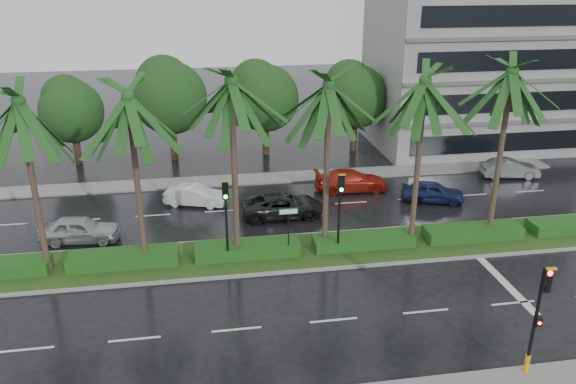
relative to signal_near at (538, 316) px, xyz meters
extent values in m
plane|color=black|center=(-6.00, 9.39, -2.50)|extent=(120.00, 120.00, 0.00)
cube|color=slate|center=(-6.00, 21.39, -2.44)|extent=(40.00, 2.00, 0.12)
cube|color=gray|center=(-6.00, 10.39, -2.43)|extent=(36.00, 4.00, 0.14)
cube|color=#274316|center=(-6.00, 10.39, -2.36)|extent=(35.60, 3.70, 0.02)
cube|color=#134416|center=(-15.00, 10.39, -2.05)|extent=(5.20, 1.40, 0.60)
cube|color=#134416|center=(-9.00, 10.39, -2.05)|extent=(5.20, 1.40, 0.60)
cube|color=#134416|center=(-3.00, 10.39, -2.05)|extent=(5.20, 1.40, 0.60)
cube|color=#134416|center=(3.00, 10.39, -2.05)|extent=(5.20, 1.40, 0.60)
cube|color=#134416|center=(9.00, 10.39, -2.05)|extent=(5.20, 1.40, 0.60)
cube|color=silver|center=(-22.00, 16.39, -2.50)|extent=(2.00, 0.12, 0.01)
cube|color=silver|center=(-18.00, 4.39, -2.50)|extent=(2.00, 0.12, 0.01)
cube|color=silver|center=(-18.00, 16.39, -2.50)|extent=(2.00, 0.12, 0.01)
cube|color=silver|center=(-14.00, 4.39, -2.50)|extent=(2.00, 0.12, 0.01)
cube|color=silver|center=(-14.00, 16.39, -2.50)|extent=(2.00, 0.12, 0.01)
cube|color=silver|center=(-10.00, 4.39, -2.50)|extent=(2.00, 0.12, 0.01)
cube|color=silver|center=(-10.00, 16.39, -2.50)|extent=(2.00, 0.12, 0.01)
cube|color=silver|center=(-6.00, 4.39, -2.50)|extent=(2.00, 0.12, 0.01)
cube|color=silver|center=(-6.00, 16.39, -2.50)|extent=(2.00, 0.12, 0.01)
cube|color=silver|center=(-2.00, 4.39, -2.50)|extent=(2.00, 0.12, 0.01)
cube|color=silver|center=(-2.00, 16.39, -2.50)|extent=(2.00, 0.12, 0.01)
cube|color=silver|center=(2.00, 4.39, -2.50)|extent=(2.00, 0.12, 0.01)
cube|color=silver|center=(2.00, 16.39, -2.50)|extent=(2.00, 0.12, 0.01)
cube|color=silver|center=(6.00, 16.39, -2.50)|extent=(2.00, 0.12, 0.01)
cube|color=silver|center=(10.00, 16.39, -2.50)|extent=(2.00, 0.12, 0.01)
cube|color=silver|center=(2.50, 6.39, -2.50)|extent=(0.40, 6.00, 0.01)
cylinder|color=#3E2D23|center=(-18.50, 10.39, 1.72)|extent=(0.28, 0.28, 8.15)
cylinder|color=#3E2D23|center=(-18.50, 10.39, -2.13)|extent=(0.40, 0.40, 0.44)
cylinder|color=#3E2D23|center=(-14.00, 10.49, 1.73)|extent=(0.28, 0.28, 8.16)
cylinder|color=#3E2D23|center=(-14.00, 10.49, -2.13)|extent=(0.40, 0.40, 0.44)
cylinder|color=#3E2D23|center=(-9.50, 10.29, 2.02)|extent=(0.28, 0.28, 8.74)
cylinder|color=#3E2D23|center=(-9.50, 10.29, -2.13)|extent=(0.40, 0.40, 0.44)
cylinder|color=#3E2D23|center=(-5.00, 10.59, 1.83)|extent=(0.28, 0.28, 8.37)
cylinder|color=#3E2D23|center=(-5.00, 10.59, -2.13)|extent=(0.40, 0.40, 0.44)
cylinder|color=#3E2D23|center=(-0.50, 10.19, 1.90)|extent=(0.28, 0.28, 8.51)
cylinder|color=#3E2D23|center=(-0.50, 10.19, -2.13)|extent=(0.40, 0.40, 0.44)
cylinder|color=#3E2D23|center=(4.00, 10.49, 2.03)|extent=(0.28, 0.28, 8.78)
cylinder|color=#3E2D23|center=(4.00, 10.49, -2.13)|extent=(0.40, 0.40, 0.44)
cylinder|color=black|center=(0.00, 0.09, -0.68)|extent=(0.12, 0.12, 3.40)
cube|color=black|center=(0.00, -0.09, 1.47)|extent=(0.30, 0.18, 0.90)
cube|color=gold|center=(0.00, -0.21, 1.95)|extent=(0.34, 0.12, 0.06)
cylinder|color=#FF0C05|center=(0.00, -0.19, 1.77)|extent=(0.18, 0.04, 0.18)
cylinder|color=black|center=(0.00, -0.19, 1.47)|extent=(0.18, 0.04, 0.18)
cylinder|color=black|center=(0.00, -0.19, 1.17)|extent=(0.18, 0.04, 0.18)
cylinder|color=gold|center=(0.00, 0.09, -2.03)|extent=(0.18, 0.18, 0.70)
cube|color=black|center=(0.00, -0.07, -0.18)|extent=(0.22, 0.16, 0.32)
cylinder|color=#FF0C05|center=(0.00, -0.16, -0.18)|extent=(0.12, 0.03, 0.12)
cylinder|color=black|center=(-10.00, 9.79, -0.65)|extent=(0.12, 0.12, 3.40)
cube|color=black|center=(-10.00, 9.61, 1.50)|extent=(0.30, 0.18, 0.90)
cube|color=gold|center=(-10.00, 9.49, 1.98)|extent=(0.34, 0.12, 0.06)
cylinder|color=black|center=(-10.00, 9.51, 1.80)|extent=(0.18, 0.04, 0.18)
cylinder|color=black|center=(-10.00, 9.51, 1.50)|extent=(0.18, 0.04, 0.18)
cylinder|color=#0CE519|center=(-10.00, 9.51, 1.20)|extent=(0.18, 0.04, 0.18)
cylinder|color=black|center=(-4.50, 9.79, -0.65)|extent=(0.12, 0.12, 3.40)
cube|color=black|center=(-4.50, 9.61, 1.50)|extent=(0.30, 0.18, 0.90)
cube|color=gold|center=(-4.50, 9.49, 1.98)|extent=(0.34, 0.12, 0.06)
cylinder|color=black|center=(-4.50, 9.51, 1.80)|extent=(0.18, 0.04, 0.18)
cylinder|color=black|center=(-4.50, 9.51, 1.50)|extent=(0.18, 0.04, 0.18)
cylinder|color=#0CE519|center=(-4.50, 9.51, 1.20)|extent=(0.18, 0.04, 0.18)
cylinder|color=black|center=(-7.00, 9.89, -1.05)|extent=(0.06, 0.06, 2.60)
cube|color=#0C5926|center=(-7.00, 9.86, 0.10)|extent=(0.95, 0.04, 0.30)
cube|color=white|center=(-7.00, 9.84, 0.10)|extent=(0.85, 0.01, 0.22)
cylinder|color=#322217|center=(-20.00, 26.89, -1.40)|extent=(0.52, 0.52, 2.20)
sphere|color=#143716|center=(-20.00, 26.89, 1.46)|extent=(4.53, 4.53, 4.53)
sphere|color=#143716|center=(-20.00, 27.19, 2.34)|extent=(3.40, 3.40, 3.40)
cylinder|color=#322217|center=(-13.00, 26.89, -1.20)|extent=(0.52, 0.52, 2.61)
sphere|color=#143716|center=(-13.00, 26.89, 2.20)|extent=(5.38, 5.38, 5.38)
sphere|color=#143716|center=(-13.00, 27.19, 3.25)|extent=(4.03, 4.03, 4.03)
cylinder|color=#322217|center=(-6.00, 26.89, -1.27)|extent=(0.52, 0.52, 2.47)
sphere|color=#143716|center=(-6.00, 26.89, 1.94)|extent=(5.07, 5.07, 5.07)
sphere|color=#143716|center=(-6.00, 27.19, 2.92)|extent=(3.81, 3.81, 3.81)
cylinder|color=#322217|center=(1.00, 26.89, -1.31)|extent=(0.52, 0.52, 2.39)
sphere|color=#143716|center=(1.00, 26.89, 1.80)|extent=(4.92, 4.92, 4.92)
sphere|color=#143716|center=(1.00, 27.19, 2.76)|extent=(3.69, 3.69, 3.69)
cylinder|color=#322217|center=(8.00, 26.89, -1.33)|extent=(0.52, 0.52, 2.36)
sphere|color=#143716|center=(8.00, 26.89, 1.74)|extent=(4.85, 4.85, 4.85)
sphere|color=#143716|center=(8.00, 27.19, 2.68)|extent=(3.64, 3.64, 3.64)
cube|color=gray|center=(11.00, 27.39, 3.50)|extent=(16.00, 10.00, 12.00)
imported|color=#AEB0B6|center=(-17.56, 13.58, -1.81)|extent=(1.99, 4.20, 1.39)
imported|color=white|center=(-11.50, 17.61, -1.89)|extent=(2.34, 3.95, 1.23)
imported|color=black|center=(-6.50, 15.08, -1.83)|extent=(2.38, 4.89, 1.34)
imported|color=#A01E11|center=(-1.50, 18.44, -1.82)|extent=(2.04, 4.79, 1.38)
imported|color=#19224C|center=(3.00, 15.80, -1.85)|extent=(2.66, 4.10, 1.30)
imported|color=#585C5D|center=(10.00, 19.08, -1.86)|extent=(1.93, 4.08, 1.29)
camera|label=1|loc=(-10.98, -14.58, 10.99)|focal=35.00mm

